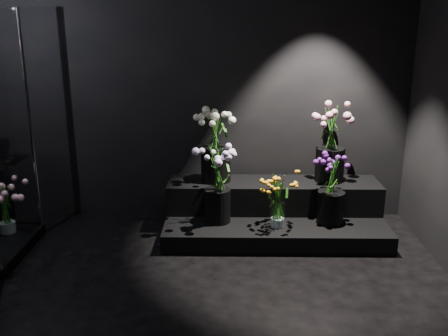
{
  "coord_description": "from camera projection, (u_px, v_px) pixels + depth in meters",
  "views": [
    {
      "loc": [
        0.3,
        -2.75,
        1.93
      ],
      "look_at": [
        0.24,
        1.2,
        0.73
      ],
      "focal_mm": 40.0,
      "sensor_mm": 36.0,
      "label": 1
    }
  ],
  "objects": [
    {
      "name": "wall_back",
      "position": [
        200.0,
        76.0,
        4.7
      ],
      "size": [
        4.0,
        0.0,
        4.0
      ],
      "primitive_type": "plane",
      "rotation": [
        1.57,
        0.0,
        0.0
      ],
      "color": "black",
      "rests_on": "floor"
    },
    {
      "name": "bouquet_purple",
      "position": [
        332.0,
        187.0,
        4.36
      ],
      "size": [
        0.38,
        0.38,
        0.63
      ],
      "rotation": [
        0.0,
        0.0,
        0.4
      ],
      "color": "black",
      "rests_on": "display_riser"
    },
    {
      "name": "bouquet_pink_roses",
      "position": [
        331.0,
        140.0,
        4.62
      ],
      "size": [
        0.37,
        0.37,
        0.72
      ],
      "rotation": [
        0.0,
        0.0,
        -0.07
      ],
      "color": "black",
      "rests_on": "display_riser"
    },
    {
      "name": "bouquet_orange_bells",
      "position": [
        278.0,
        199.0,
        4.3
      ],
      "size": [
        0.34,
        0.34,
        0.49
      ],
      "rotation": [
        0.0,
        0.0,
        0.39
      ],
      "color": "white",
      "rests_on": "display_riser"
    },
    {
      "name": "wall_front",
      "position": [
        60.0,
        331.0,
        0.87
      ],
      "size": [
        4.0,
        0.0,
        4.0
      ],
      "primitive_type": "plane",
      "rotation": [
        -1.57,
        0.0,
        0.0
      ],
      "color": "black",
      "rests_on": "floor"
    },
    {
      "name": "floor",
      "position": [
        184.0,
        331.0,
        3.19
      ],
      "size": [
        4.0,
        4.0,
        0.0
      ],
      "primitive_type": "plane",
      "color": "black",
      "rests_on": "ground"
    },
    {
      "name": "bouquet_cream_roses",
      "position": [
        216.0,
        141.0,
        4.62
      ],
      "size": [
        0.43,
        0.43,
        0.69
      ],
      "rotation": [
        0.0,
        0.0,
        -0.21
      ],
      "color": "black",
      "rests_on": "display_riser"
    },
    {
      "name": "bouquet_lilac",
      "position": [
        217.0,
        178.0,
        4.37
      ],
      "size": [
        0.38,
        0.38,
        0.71
      ],
      "rotation": [
        0.0,
        0.0,
        -0.06
      ],
      "color": "black",
      "rests_on": "display_riser"
    },
    {
      "name": "bouquet_case_base_pink",
      "position": [
        5.0,
        206.0,
        4.37
      ],
      "size": [
        0.36,
        0.36,
        0.47
      ],
      "rotation": [
        0.0,
        0.0,
        0.08
      ],
      "color": "white",
      "rests_on": "display_case"
    },
    {
      "name": "display_riser",
      "position": [
        274.0,
        212.0,
        4.67
      ],
      "size": [
        1.99,
        0.88,
        0.44
      ],
      "color": "black",
      "rests_on": "floor"
    }
  ]
}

